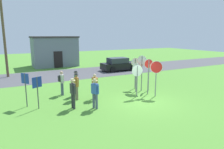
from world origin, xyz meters
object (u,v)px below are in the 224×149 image
Objects in this scene: stop_sign_nearest at (135,68)px; stop_sign_leaning_left at (156,72)px; stop_sign_tallest at (148,71)px; person_with_sunhat at (73,92)px; stop_sign_leaning_right at (149,70)px; person_in_dark_shirt at (95,85)px; stop_sign_center_cluster at (142,67)px; info_panel_leftmost at (25,84)px; person_in_blue at (76,85)px; parked_car_on_street at (119,65)px; utility_pole at (3,31)px; person_near_signs at (95,92)px; person_on_left at (62,81)px; person_in_teal at (76,82)px; info_panel_middle at (37,87)px; stop_sign_rear_right at (136,72)px; stop_sign_far_back at (137,75)px.

stop_sign_nearest is 0.99× the size of stop_sign_leaning_left.
stop_sign_tallest is 5.58m from person_with_sunhat.
stop_sign_leaning_right reaches higher than person_in_dark_shirt.
stop_sign_center_cluster is 8.01m from info_panel_leftmost.
stop_sign_leaning_right is 0.58m from stop_sign_center_cluster.
stop_sign_nearest is at bearing 115.55° from stop_sign_leaning_right.
person_in_blue is at bearing 165.59° from stop_sign_tallest.
stop_sign_leaning_left is at bearing -106.30° from parked_car_on_street.
person_near_signs is at bearing -71.23° from utility_pole.
person_in_blue is at bearing -1.47° from info_panel_leftmost.
parked_car_on_street is 2.50× the size of person_near_signs.
person_on_left is (-1.67, 1.94, 0.03)m from person_in_dark_shirt.
info_panel_leftmost is at bearing -143.44° from parked_car_on_street.
person_near_signs is 1.00× the size of person_in_blue.
stop_sign_leaning_right reaches higher than person_in_teal.
stop_sign_nearest is 1.42× the size of person_in_dark_shirt.
person_near_signs is (-4.43, -0.85, -0.69)m from stop_sign_tallest.
info_panel_leftmost is at bearing 145.70° from person_with_sunhat.
utility_pole is 11.37m from info_panel_middle.
person_with_sunhat is at bearing -34.30° from info_panel_leftmost.
stop_sign_rear_right reaches higher than person_near_signs.
info_panel_leftmost reaches higher than person_with_sunhat.
stop_sign_nearest is at bearing 3.43° from info_panel_leftmost.
utility_pole is at bearing 94.35° from info_panel_leftmost.
stop_sign_leaning_right is at bearing 71.57° from stop_sign_leaning_left.
person_in_dark_shirt is 1.00× the size of person_on_left.
stop_sign_far_back is (-1.17, -1.07, -0.34)m from stop_sign_center_cluster.
stop_sign_rear_right is 1.07× the size of info_panel_leftmost.
stop_sign_far_back reaches higher than info_panel_middle.
stop_sign_tallest reaches higher than person_in_blue.
person_near_signs is 1.00× the size of person_with_sunhat.
info_panel_leftmost reaches higher than person_in_blue.
person_near_signs is (-4.07, -1.81, -0.47)m from stop_sign_rear_right.
person_on_left is at bearing 47.43° from info_panel_middle.
person_near_signs is 4.06m from info_panel_leftmost.
person_in_blue is at bearing 155.40° from person_in_dark_shirt.
stop_sign_tallest is (8.61, -11.47, -2.84)m from utility_pole.
person_on_left is at bearing 29.46° from info_panel_leftmost.
info_panel_middle reaches higher than person_with_sunhat.
stop_sign_center_cluster is at bearing 91.21° from stop_sign_leaning_left.
person_with_sunhat is (-5.68, -1.23, -0.84)m from stop_sign_center_cluster.
stop_sign_far_back is (-1.20, 0.50, -0.20)m from stop_sign_leaning_left.
stop_sign_leaning_right is 0.96× the size of stop_sign_leaning_left.
person_on_left is 2.81m from info_panel_leftmost.
person_in_teal is at bearing -136.32° from parked_car_on_street.
parked_car_on_street is at bearing 66.56° from stop_sign_far_back.
person_in_dark_shirt is at bearing -7.92° from info_panel_leftmost.
stop_sign_center_cluster is at bearing 12.25° from person_with_sunhat.
stop_sign_tallest reaches higher than person_on_left.
stop_sign_center_cluster is 1.57m from stop_sign_leaning_left.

